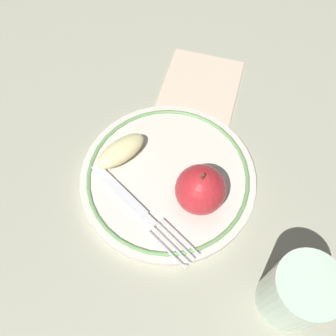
{
  "coord_description": "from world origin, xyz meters",
  "views": [
    {
      "loc": [
        0.04,
        0.24,
        0.47
      ],
      "look_at": [
        -0.01,
        0.01,
        0.04
      ],
      "focal_mm": 40.0,
      "sensor_mm": 36.0,
      "label": 1
    }
  ],
  "objects": [
    {
      "name": "plate",
      "position": [
        -0.01,
        0.01,
        0.01
      ],
      "size": [
        0.24,
        0.24,
        0.02
      ],
      "color": "silver",
      "rests_on": "ground_plane"
    },
    {
      "name": "napkin_folded",
      "position": [
        -0.09,
        -0.14,
        0.0
      ],
      "size": [
        0.17,
        0.19,
        0.01
      ],
      "primitive_type": "cube",
      "rotation": [
        0.0,
        0.0,
        -0.46
      ],
      "color": "beige",
      "rests_on": "ground_plane"
    },
    {
      "name": "apple_slice_front",
      "position": [
        0.05,
        -0.03,
        0.03
      ],
      "size": [
        0.08,
        0.07,
        0.02
      ],
      "primitive_type": "ellipsoid",
      "rotation": [
        0.0,
        0.0,
        0.52
      ],
      "color": "beige",
      "rests_on": "plate"
    },
    {
      "name": "drinking_glass",
      "position": [
        -0.12,
        0.2,
        0.05
      ],
      "size": [
        0.07,
        0.07,
        0.1
      ],
      "primitive_type": "cylinder",
      "color": "silver",
      "rests_on": "ground_plane"
    },
    {
      "name": "ground_plane",
      "position": [
        0.0,
        0.0,
        0.0
      ],
      "size": [
        2.0,
        2.0,
        0.0
      ],
      "primitive_type": "plane",
      "color": "#AAAA92"
    },
    {
      "name": "apple_red_whole",
      "position": [
        -0.04,
        0.06,
        0.05
      ],
      "size": [
        0.06,
        0.06,
        0.07
      ],
      "color": "red",
      "rests_on": "plate"
    },
    {
      "name": "fork",
      "position": [
        0.04,
        0.05,
        0.02
      ],
      "size": [
        0.12,
        0.17,
        0.0
      ],
      "rotation": [
        0.0,
        0.0,
        2.16
      ],
      "color": "silver",
      "rests_on": "plate"
    }
  ]
}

